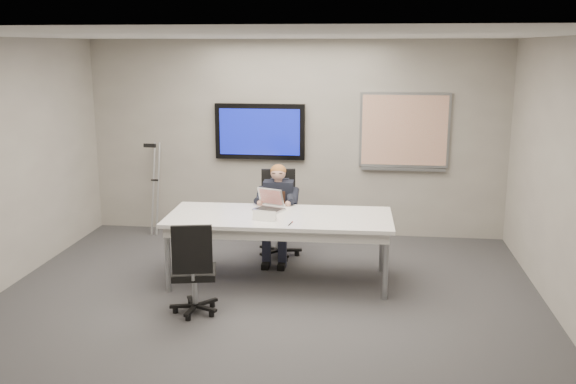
# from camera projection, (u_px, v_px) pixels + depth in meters

# --- Properties ---
(floor) EXTENTS (6.00, 6.00, 0.02)m
(floor) POSITION_uv_depth(u_px,v_px,m) (261.00, 313.00, 6.64)
(floor) COLOR #343437
(floor) RESTS_ON ground
(ceiling) EXTENTS (6.00, 6.00, 0.02)m
(ceiling) POSITION_uv_depth(u_px,v_px,m) (258.00, 35.00, 6.01)
(ceiling) COLOR white
(ceiling) RESTS_ON wall_back
(wall_back) EXTENTS (6.00, 0.02, 2.80)m
(wall_back) POSITION_uv_depth(u_px,v_px,m) (295.00, 139.00, 9.23)
(wall_back) COLOR gray
(wall_back) RESTS_ON ground
(wall_front) EXTENTS (6.00, 0.02, 2.80)m
(wall_front) POSITION_uv_depth(u_px,v_px,m) (166.00, 295.00, 3.42)
(wall_front) COLOR gray
(wall_front) RESTS_ON ground
(conference_table) EXTENTS (2.61, 1.14, 0.80)m
(conference_table) POSITION_uv_depth(u_px,v_px,m) (280.00, 223.00, 7.40)
(conference_table) COLOR white
(conference_table) RESTS_ON ground
(tv_display) EXTENTS (1.30, 0.09, 0.80)m
(tv_display) POSITION_uv_depth(u_px,v_px,m) (260.00, 132.00, 9.21)
(tv_display) COLOR black
(tv_display) RESTS_ON wall_back
(whiteboard) EXTENTS (1.25, 0.08, 1.10)m
(whiteboard) POSITION_uv_depth(u_px,v_px,m) (404.00, 132.00, 8.98)
(whiteboard) COLOR #979B9F
(whiteboard) RESTS_ON wall_back
(office_chair_far) EXTENTS (0.62, 0.62, 1.12)m
(office_chair_far) POSITION_uv_depth(u_px,v_px,m) (279.00, 229.00, 8.42)
(office_chair_far) COLOR black
(office_chair_far) RESTS_ON ground
(office_chair_near) EXTENTS (0.56, 0.56, 0.99)m
(office_chair_near) POSITION_uv_depth(u_px,v_px,m) (194.00, 285.00, 6.55)
(office_chair_near) COLOR black
(office_chair_near) RESTS_ON ground
(seated_person) EXTENTS (0.39, 0.67, 1.24)m
(seated_person) POSITION_uv_depth(u_px,v_px,m) (277.00, 223.00, 8.15)
(seated_person) COLOR #202436
(seated_person) RESTS_ON office_chair_far
(crutch) EXTENTS (0.30, 0.75, 1.44)m
(crutch) POSITION_uv_depth(u_px,v_px,m) (156.00, 186.00, 9.40)
(crutch) COLOR #B1B4B9
(crutch) RESTS_ON ground
(laptop) EXTENTS (0.40, 0.43, 0.24)m
(laptop) POSITION_uv_depth(u_px,v_px,m) (270.00, 204.00, 7.66)
(laptop) COLOR #B1B1B4
(laptop) RESTS_ON conference_table
(name_tent) EXTENTS (0.28, 0.13, 0.11)m
(name_tent) POSITION_uv_depth(u_px,v_px,m) (264.00, 215.00, 7.17)
(name_tent) COLOR white
(name_tent) RESTS_ON conference_table
(pen) EXTENTS (0.04, 0.15, 0.01)m
(pen) POSITION_uv_depth(u_px,v_px,m) (291.00, 223.00, 7.02)
(pen) COLOR black
(pen) RESTS_ON conference_table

